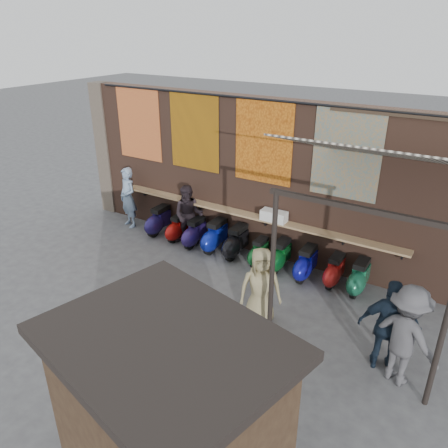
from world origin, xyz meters
name	(u,v)px	position (x,y,z in m)	size (l,w,h in m)	color
ground	(196,295)	(0.00, 0.00, 0.00)	(70.00, 70.00, 0.00)	#474749
brick_wall	(255,177)	(0.00, 2.70, 2.00)	(10.00, 0.40, 4.00)	brown
pier_left	(107,149)	(-5.20, 2.70, 2.00)	(0.50, 0.50, 4.00)	#4C4238
eating_counter	(247,215)	(0.00, 2.33, 1.10)	(8.00, 0.32, 0.05)	#9E7A51
shelf_box	(274,216)	(0.75, 2.30, 1.26)	(0.64, 0.29, 0.26)	white
tapestry_redgold	(139,124)	(-3.60, 2.48, 3.00)	(1.50, 0.02, 2.00)	maroon
tapestry_sun	(194,132)	(-1.70, 2.48, 3.00)	(1.50, 0.02, 2.00)	orange
tapestry_orange	(263,142)	(0.30, 2.48, 3.00)	(1.50, 0.02, 2.00)	orange
tapestry_multi	(346,154)	(2.30, 2.48, 3.00)	(1.50, 0.02, 2.00)	#246785
hang_rail	(253,99)	(0.00, 2.47, 3.98)	(0.06, 0.06, 9.50)	black
scooter_stool_0	(159,221)	(-2.72, 2.04, 0.40)	(0.38, 0.85, 0.81)	#1C144B
scooter_stool_1	(178,228)	(-2.02, 2.01, 0.36)	(0.34, 0.75, 0.71)	#9D0F0C
scooter_stool_2	(195,233)	(-1.40, 1.96, 0.38)	(0.36, 0.80, 0.76)	#261753
scooter_stool_3	(215,236)	(-0.79, 2.02, 0.42)	(0.39, 0.88, 0.83)	navy
scooter_stool_4	(236,242)	(-0.14, 2.02, 0.41)	(0.39, 0.87, 0.83)	black
scooter_stool_5	(259,252)	(0.54, 1.98, 0.34)	(0.32, 0.71, 0.67)	#0F4D1F
scooter_stool_6	(280,256)	(1.11, 2.00, 0.38)	(0.36, 0.81, 0.77)	#0B4F1C
scooter_stool_7	(306,264)	(1.80, 1.95, 0.39)	(0.37, 0.83, 0.79)	#0D0F87
scooter_stool_8	(335,271)	(2.47, 2.04, 0.36)	(0.34, 0.76, 0.72)	#A61816
scooter_stool_9	(359,278)	(3.05, 2.01, 0.39)	(0.37, 0.82, 0.77)	#165A3D
diner_left	(128,198)	(-3.82, 2.00, 0.90)	(0.66, 0.43, 1.81)	#7B94B3
diner_right	(189,215)	(-1.63, 2.00, 0.84)	(0.81, 0.63, 1.67)	#292026
shopper_navy	(389,326)	(4.11, -0.12, 0.88)	(1.03, 0.43, 1.76)	#172334
shopper_grey	(405,336)	(4.39, -0.29, 0.92)	(1.19, 0.69, 1.85)	#4E4C51
shopper_tan	(260,288)	(1.67, -0.16, 0.85)	(0.83, 0.54, 1.69)	#9A8C62
market_stall	(171,431)	(2.45, -3.96, 1.25)	(2.30, 1.73, 2.50)	black
stall_roof	(164,342)	(2.45, -3.96, 2.56)	(2.58, 1.99, 0.12)	black
stall_sign	(225,356)	(2.65, -3.09, 1.81)	(1.20, 0.04, 0.50)	gold
stall_shelf	(225,409)	(2.65, -3.09, 0.91)	(1.91, 0.10, 0.06)	#473321
awning_canvas	(391,154)	(3.50, 0.90, 3.55)	(3.20, 3.40, 0.03)	beige
awning_ledger	(413,115)	(3.50, 2.49, 3.95)	(3.30, 0.08, 0.12)	#33261C
awning_header	(363,209)	(3.50, -0.60, 3.08)	(3.00, 0.08, 0.08)	black
awning_post_left	(272,273)	(2.10, -0.60, 1.55)	(0.09, 0.09, 3.10)	black
awning_post_right	(445,325)	(4.90, -0.60, 1.55)	(0.09, 0.09, 3.10)	black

